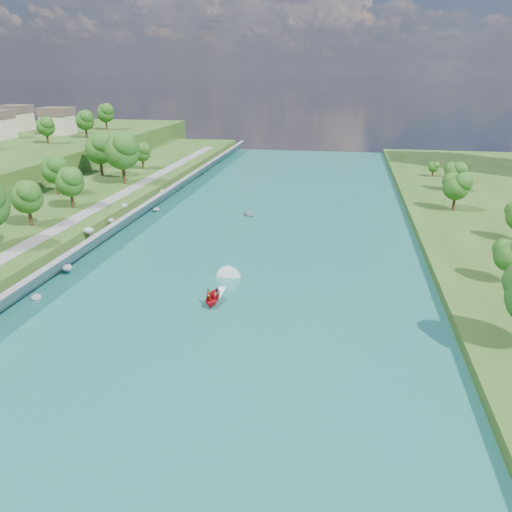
# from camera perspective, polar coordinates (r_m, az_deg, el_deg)

# --- Properties ---
(ground) EXTENTS (260.00, 260.00, 0.00)m
(ground) POSITION_cam_1_polar(r_m,az_deg,el_deg) (58.85, -5.05, -8.32)
(ground) COLOR #2D5119
(ground) RESTS_ON ground
(river_water) EXTENTS (55.00, 240.00, 0.10)m
(river_water) POSITION_cam_1_polar(r_m,az_deg,el_deg) (76.48, -1.21, -1.21)
(river_water) COLOR #175A55
(river_water) RESTS_ON ground
(ridge_west) EXTENTS (60.00, 120.00, 9.00)m
(ridge_west) POSITION_cam_1_polar(r_m,az_deg,el_deg) (175.59, -23.83, 10.93)
(ridge_west) COLOR #2D5119
(ridge_west) RESTS_ON ground
(riprap_bank) EXTENTS (4.35, 236.00, 4.41)m
(riprap_bank) POSITION_cam_1_polar(r_m,az_deg,el_deg) (83.54, -19.07, 0.82)
(riprap_bank) COLOR slate
(riprap_bank) RESTS_ON ground
(riverside_path) EXTENTS (3.00, 200.00, 0.10)m
(riverside_path) POSITION_cam_1_polar(r_m,az_deg,el_deg) (87.39, -22.64, 2.39)
(riverside_path) COLOR gray
(riverside_path) RESTS_ON berm_west
(ridge_houses) EXTENTS (29.50, 29.50, 8.40)m
(ridge_houses) POSITION_cam_1_polar(r_m,az_deg,el_deg) (182.19, -25.03, 13.86)
(ridge_houses) COLOR beige
(ridge_houses) RESTS_ON ridge_west
(trees_ridge) EXTENTS (21.74, 54.40, 10.42)m
(trees_ridge) POSITION_cam_1_polar(r_m,az_deg,el_deg) (170.56, -20.41, 14.28)
(trees_ridge) COLOR #164913
(trees_ridge) RESTS_ON ridge_west
(motorboat) EXTENTS (3.60, 18.74, 2.15)m
(motorboat) POSITION_cam_1_polar(r_m,az_deg,el_deg) (65.82, -4.57, -4.33)
(motorboat) COLOR #B50E18
(motorboat) RESTS_ON river_water
(raft) EXTENTS (3.97, 3.89, 1.57)m
(raft) POSITION_cam_1_polar(r_m,az_deg,el_deg) (103.22, -0.82, 4.80)
(raft) COLOR #9B9CA3
(raft) RESTS_ON river_water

